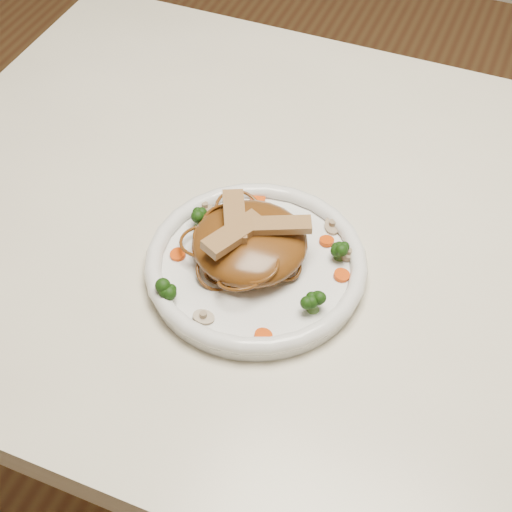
% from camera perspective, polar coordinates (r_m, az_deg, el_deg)
% --- Properties ---
extents(ground, '(4.00, 4.00, 0.00)m').
position_cam_1_polar(ground, '(1.57, 4.65, -17.74)').
color(ground, brown).
rests_on(ground, ground).
extents(table, '(1.20, 0.80, 0.75)m').
position_cam_1_polar(table, '(1.01, 6.88, -2.53)').
color(table, '#F2E9CD').
rests_on(table, ground).
extents(plate, '(0.31, 0.31, 0.02)m').
position_cam_1_polar(plate, '(0.89, 0.00, -0.94)').
color(plate, white).
rests_on(plate, table).
extents(noodle_mound, '(0.16, 0.16, 0.04)m').
position_cam_1_polar(noodle_mound, '(0.88, -0.47, 1.01)').
color(noodle_mound, '#5E3112').
rests_on(noodle_mound, plate).
extents(chicken_a, '(0.07, 0.05, 0.01)m').
position_cam_1_polar(chicken_a, '(0.86, 1.95, 2.30)').
color(chicken_a, tan).
rests_on(chicken_a, noodle_mound).
extents(chicken_b, '(0.05, 0.08, 0.01)m').
position_cam_1_polar(chicken_b, '(0.87, -1.61, 2.96)').
color(chicken_b, tan).
rests_on(chicken_b, noodle_mound).
extents(chicken_c, '(0.05, 0.08, 0.01)m').
position_cam_1_polar(chicken_c, '(0.85, -1.64, 1.63)').
color(chicken_c, tan).
rests_on(chicken_c, noodle_mound).
extents(broccoli_0, '(0.03, 0.03, 0.03)m').
position_cam_1_polar(broccoli_0, '(0.88, 6.28, 0.60)').
color(broccoli_0, '#1B3D0C').
rests_on(broccoli_0, plate).
extents(broccoli_1, '(0.02, 0.02, 0.03)m').
position_cam_1_polar(broccoli_1, '(0.92, -4.23, 2.75)').
color(broccoli_1, '#1B3D0C').
rests_on(broccoli_1, plate).
extents(broccoli_2, '(0.04, 0.04, 0.03)m').
position_cam_1_polar(broccoli_2, '(0.84, -6.62, -2.31)').
color(broccoli_2, '#1B3D0C').
rests_on(broccoli_2, plate).
extents(broccoli_3, '(0.04, 0.04, 0.03)m').
position_cam_1_polar(broccoli_3, '(0.83, 4.31, -3.25)').
color(broccoli_3, '#1B3D0C').
rests_on(broccoli_3, plate).
extents(carrot_0, '(0.02, 0.02, 0.00)m').
position_cam_1_polar(carrot_0, '(0.91, 5.26, 1.11)').
color(carrot_0, '#EB4708').
rests_on(carrot_0, plate).
extents(carrot_1, '(0.02, 0.02, 0.00)m').
position_cam_1_polar(carrot_1, '(0.89, -5.82, 0.11)').
color(carrot_1, '#EB4708').
rests_on(carrot_1, plate).
extents(carrot_2, '(0.02, 0.02, 0.00)m').
position_cam_1_polar(carrot_2, '(0.87, 6.38, -1.44)').
color(carrot_2, '#EB4708').
rests_on(carrot_2, plate).
extents(carrot_3, '(0.02, 0.02, 0.00)m').
position_cam_1_polar(carrot_3, '(0.95, 0.13, 4.29)').
color(carrot_3, '#EB4708').
rests_on(carrot_3, plate).
extents(carrot_4, '(0.02, 0.02, 0.00)m').
position_cam_1_polar(carrot_4, '(0.82, 0.54, -5.96)').
color(carrot_4, '#EB4708').
rests_on(carrot_4, plate).
extents(mushroom_0, '(0.03, 0.03, 0.01)m').
position_cam_1_polar(mushroom_0, '(0.83, -3.92, -4.57)').
color(mushroom_0, tan).
rests_on(mushroom_0, plate).
extents(mushroom_1, '(0.03, 0.03, 0.01)m').
position_cam_1_polar(mushroom_1, '(0.89, 6.92, 0.09)').
color(mushroom_1, tan).
rests_on(mushroom_1, plate).
extents(mushroom_2, '(0.03, 0.03, 0.01)m').
position_cam_1_polar(mushroom_2, '(0.94, -3.80, 3.58)').
color(mushroom_2, tan).
rests_on(mushroom_2, plate).
extents(mushroom_3, '(0.04, 0.04, 0.01)m').
position_cam_1_polar(mushroom_3, '(0.92, 5.69, 2.24)').
color(mushroom_3, tan).
rests_on(mushroom_3, plate).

